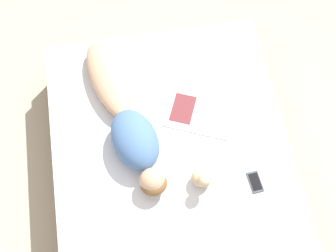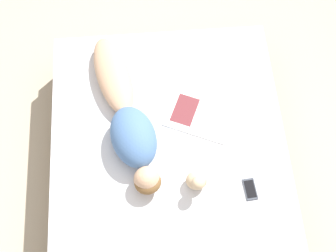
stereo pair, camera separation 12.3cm
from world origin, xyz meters
TOP-DOWN VIEW (x-y plane):
  - ground_plane at (0.00, 0.00)m, footprint 12.00×12.00m
  - bed at (0.00, 0.00)m, footprint 1.66×2.12m
  - person at (0.27, -0.27)m, footprint 0.51×1.27m
  - open_magazine at (-0.24, -0.30)m, footprint 0.56×0.49m
  - cell_phone at (-0.50, 0.27)m, footprint 0.09×0.15m
  - plush_toy at (-0.16, 0.21)m, footprint 0.14×0.15m

SIDE VIEW (x-z plane):
  - ground_plane at x=0.00m, z-range 0.00..0.00m
  - bed at x=0.00m, z-range 0.00..0.48m
  - open_magazine at x=-0.24m, z-range 0.48..0.49m
  - cell_phone at x=-0.50m, z-range 0.48..0.49m
  - plush_toy at x=-0.16m, z-range 0.47..0.66m
  - person at x=0.27m, z-range 0.47..0.68m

